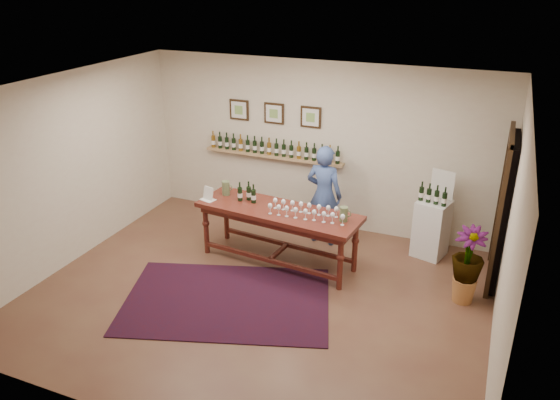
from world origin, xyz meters
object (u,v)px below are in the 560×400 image
at_px(tasting_table, 278,217).
at_px(potted_plant, 467,265).
at_px(display_pedestal, 431,229).
at_px(person, 324,195).

bearing_deg(tasting_table, potted_plant, 5.16).
bearing_deg(potted_plant, tasting_table, 179.25).
height_order(display_pedestal, person, person).
relative_size(tasting_table, person, 1.55).
bearing_deg(potted_plant, person, 157.93).
xyz_separation_m(tasting_table, person, (0.41, 0.89, 0.08)).
distance_m(tasting_table, potted_plant, 2.70).
bearing_deg(person, display_pedestal, -167.46).
distance_m(display_pedestal, potted_plant, 1.29).
height_order(tasting_table, person, person).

